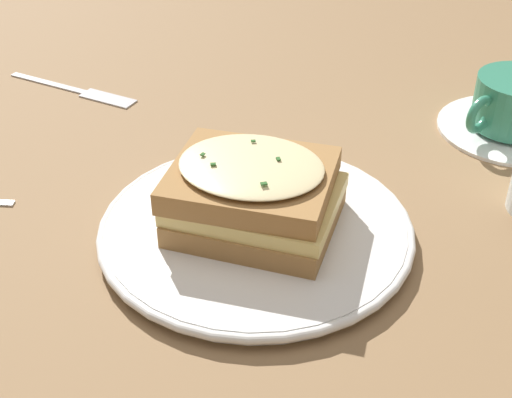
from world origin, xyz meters
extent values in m
plane|color=olive|center=(0.00, 0.00, 0.00)|extent=(2.40, 2.40, 0.00)
cylinder|color=white|center=(0.03, -0.02, 0.01)|extent=(0.25, 0.25, 0.01)
torus|color=white|center=(0.03, -0.02, 0.01)|extent=(0.27, 0.27, 0.01)
cube|color=#A37542|center=(0.03, -0.02, 0.02)|extent=(0.17, 0.17, 0.02)
cube|color=#EAD17A|center=(0.03, -0.02, 0.04)|extent=(0.17, 0.17, 0.01)
cube|color=#A37542|center=(0.03, -0.01, 0.06)|extent=(0.17, 0.17, 0.02)
ellipsoid|color=beige|center=(0.03, -0.01, 0.07)|extent=(0.15, 0.16, 0.01)
cube|color=#2D6028|center=(0.05, 0.02, 0.07)|extent=(0.00, 0.00, 0.00)
cube|color=#2D6028|center=(0.02, -0.05, 0.07)|extent=(0.01, 0.00, 0.00)
cube|color=#2D6028|center=(0.00, 0.00, 0.07)|extent=(0.01, 0.00, 0.00)
cube|color=#2D6028|center=(0.00, 0.02, 0.07)|extent=(0.00, 0.00, 0.00)
cube|color=#2D6028|center=(0.05, -0.02, 0.07)|extent=(0.00, 0.01, 0.00)
cylinder|color=white|center=(0.36, 0.00, 0.00)|extent=(0.16, 0.16, 0.01)
torus|color=#338466|center=(0.30, 0.00, 0.03)|extent=(0.04, 0.02, 0.04)
cube|color=silver|center=(-0.03, 0.37, 0.00)|extent=(0.06, 0.10, 0.00)
cube|color=silver|center=(0.02, 0.29, 0.00)|extent=(0.05, 0.07, 0.00)
cube|color=#333335|center=(0.03, 0.29, 0.00)|extent=(0.02, 0.04, 0.00)
cube|color=#333335|center=(0.02, 0.28, 0.00)|extent=(0.02, 0.04, 0.00)
cube|color=#333335|center=(0.02, 0.28, 0.00)|extent=(0.02, 0.04, 0.00)
camera|label=1|loc=(-0.22, -0.43, 0.37)|focal=50.00mm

